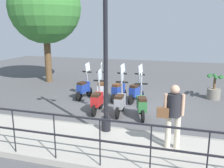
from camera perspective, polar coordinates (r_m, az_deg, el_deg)
The scene contains 14 objects.
ground_plane at distance 9.53m, azimuth 2.56°, elevation -5.73°, with size 28.00×28.00×0.00m, color #4C4C4F.
promenade_walkway at distance 6.72m, azimuth -4.12°, elevation -13.48°, with size 2.20×20.00×0.15m.
fence_railing at distance 5.50m, azimuth -8.13°, elevation -10.51°, with size 0.04×16.03×1.07m.
lamp_post_near at distance 6.75m, azimuth -1.46°, elevation 5.04°, with size 0.26×0.90×4.45m.
pedestrian_with_bag at distance 6.16m, azimuth 13.73°, elevation -6.21°, with size 0.36×0.64×1.59m.
tree_large at distance 14.30m, azimuth -15.08°, elevation 16.56°, with size 3.85×3.85×5.99m.
potted_palm at distance 11.56m, azimuth 22.28°, elevation -1.04°, with size 1.06×0.66×1.05m.
scooter_near_0 at distance 8.57m, azimuth 6.79°, elevation -4.61°, with size 1.20×0.53×1.54m.
scooter_near_1 at distance 8.79m, azimuth 1.86°, elevation -4.06°, with size 1.23×0.44×1.54m.
scooter_near_2 at distance 9.02m, azimuth -3.39°, elevation -3.62°, with size 1.23×0.44×1.54m.
scooter_far_0 at distance 10.30m, azimuth 5.55°, elevation -1.53°, with size 1.20×0.55×1.54m.
scooter_far_1 at distance 10.43m, azimuth 1.54°, elevation -1.30°, with size 1.21×0.52×1.54m.
scooter_far_2 at distance 10.66m, azimuth -2.51°, elevation -0.98°, with size 1.21×0.52×1.54m.
scooter_far_3 at distance 10.83m, azimuth -6.45°, elevation -0.83°, with size 1.22×0.48×1.54m.
Camera 1 is at (-8.76, -2.14, 3.08)m, focal length 40.00 mm.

